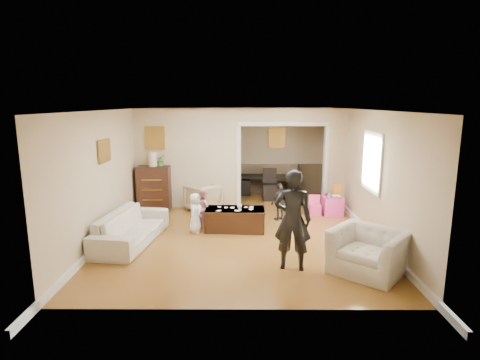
{
  "coord_description": "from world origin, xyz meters",
  "views": [
    {
      "loc": [
        0.04,
        -8.32,
        2.76
      ],
      "look_at": [
        0.0,
        0.2,
        1.05
      ],
      "focal_mm": 29.14,
      "sensor_mm": 36.0,
      "label": 1
    }
  ],
  "objects_px": {
    "dresser": "(154,188)",
    "adult_person": "(293,220)",
    "play_table": "(332,206)",
    "child_toddler": "(280,202)",
    "armchair_back": "(203,197)",
    "coffee_cup": "(240,207)",
    "cyan_cup": "(329,196)",
    "table_lamp": "(153,159)",
    "child_kneel_a": "(195,213)",
    "coffee_table": "(235,219)",
    "child_kneel_b": "(204,207)",
    "armchair_front": "(368,252)",
    "dining_table": "(268,185)",
    "sofa": "(131,227)"
  },
  "relations": [
    {
      "from": "armchair_front",
      "to": "dining_table",
      "type": "xyz_separation_m",
      "value": [
        -1.26,
        5.52,
        -0.06
      ]
    },
    {
      "from": "dresser",
      "to": "coffee_table",
      "type": "height_order",
      "value": "dresser"
    },
    {
      "from": "dining_table",
      "to": "adult_person",
      "type": "distance_m",
      "value": 5.39
    },
    {
      "from": "dresser",
      "to": "coffee_table",
      "type": "xyz_separation_m",
      "value": [
        2.13,
        -1.67,
        -0.33
      ]
    },
    {
      "from": "child_kneel_a",
      "to": "dining_table",
      "type": "bearing_deg",
      "value": -14.07
    },
    {
      "from": "dining_table",
      "to": "child_kneel_a",
      "type": "height_order",
      "value": "child_kneel_a"
    },
    {
      "from": "dining_table",
      "to": "adult_person",
      "type": "bearing_deg",
      "value": -74.64
    },
    {
      "from": "sofa",
      "to": "child_kneel_a",
      "type": "relative_size",
      "value": 2.49
    },
    {
      "from": "coffee_cup",
      "to": "play_table",
      "type": "height_order",
      "value": "coffee_cup"
    },
    {
      "from": "cyan_cup",
      "to": "child_kneel_a",
      "type": "distance_m",
      "value": 3.42
    },
    {
      "from": "armchair_back",
      "to": "child_kneel_a",
      "type": "distance_m",
      "value": 1.73
    },
    {
      "from": "dining_table",
      "to": "play_table",
      "type": "bearing_deg",
      "value": -40.8
    },
    {
      "from": "armchair_back",
      "to": "armchair_front",
      "type": "height_order",
      "value": "armchair_front"
    },
    {
      "from": "armchair_back",
      "to": "dining_table",
      "type": "xyz_separation_m",
      "value": [
        1.81,
        1.78,
        -0.04
      ]
    },
    {
      "from": "sofa",
      "to": "child_kneel_a",
      "type": "bearing_deg",
      "value": -54.38
    },
    {
      "from": "play_table",
      "to": "child_kneel_a",
      "type": "xyz_separation_m",
      "value": [
        -3.25,
        -1.37,
        0.2
      ]
    },
    {
      "from": "armchair_back",
      "to": "coffee_table",
      "type": "relative_size",
      "value": 0.59
    },
    {
      "from": "adult_person",
      "to": "child_toddler",
      "type": "relative_size",
      "value": 1.91
    },
    {
      "from": "play_table",
      "to": "cyan_cup",
      "type": "xyz_separation_m",
      "value": [
        -0.1,
        -0.05,
        0.27
      ]
    },
    {
      "from": "armchair_front",
      "to": "play_table",
      "type": "distance_m",
      "value": 3.39
    },
    {
      "from": "child_kneel_b",
      "to": "play_table",
      "type": "bearing_deg",
      "value": -90.38
    },
    {
      "from": "armchair_front",
      "to": "play_table",
      "type": "height_order",
      "value": "armchair_front"
    },
    {
      "from": "coffee_table",
      "to": "dining_table",
      "type": "relative_size",
      "value": 0.75
    },
    {
      "from": "cyan_cup",
      "to": "dining_table",
      "type": "relative_size",
      "value": 0.05
    },
    {
      "from": "dresser",
      "to": "adult_person",
      "type": "height_order",
      "value": "adult_person"
    },
    {
      "from": "armchair_back",
      "to": "dresser",
      "type": "height_order",
      "value": "dresser"
    },
    {
      "from": "child_toddler",
      "to": "dresser",
      "type": "bearing_deg",
      "value": -53.1
    },
    {
      "from": "coffee_table",
      "to": "table_lamp",
      "type": "bearing_deg",
      "value": 141.84
    },
    {
      "from": "armchair_front",
      "to": "table_lamp",
      "type": "bearing_deg",
      "value": 179.02
    },
    {
      "from": "table_lamp",
      "to": "adult_person",
      "type": "distance_m",
      "value": 4.85
    },
    {
      "from": "play_table",
      "to": "dresser",
      "type": "bearing_deg",
      "value": 174.31
    },
    {
      "from": "table_lamp",
      "to": "child_kneel_a",
      "type": "bearing_deg",
      "value": -54.94
    },
    {
      "from": "dresser",
      "to": "dining_table",
      "type": "bearing_deg",
      "value": 28.7
    },
    {
      "from": "armchair_back",
      "to": "play_table",
      "type": "height_order",
      "value": "armchair_back"
    },
    {
      "from": "coffee_table",
      "to": "child_kneel_b",
      "type": "bearing_deg",
      "value": 156.8
    },
    {
      "from": "table_lamp",
      "to": "dining_table",
      "type": "bearing_deg",
      "value": 28.7
    },
    {
      "from": "play_table",
      "to": "dining_table",
      "type": "xyz_separation_m",
      "value": [
        -1.45,
        2.14,
        0.07
      ]
    },
    {
      "from": "dresser",
      "to": "child_kneel_a",
      "type": "xyz_separation_m",
      "value": [
        1.28,
        -1.82,
        -0.14
      ]
    },
    {
      "from": "sofa",
      "to": "adult_person",
      "type": "xyz_separation_m",
      "value": [
        3.04,
        -1.22,
        0.54
      ]
    },
    {
      "from": "armchair_front",
      "to": "dresser",
      "type": "height_order",
      "value": "dresser"
    },
    {
      "from": "sofa",
      "to": "armchair_front",
      "type": "distance_m",
      "value": 4.48
    },
    {
      "from": "table_lamp",
      "to": "play_table",
      "type": "height_order",
      "value": "table_lamp"
    },
    {
      "from": "dresser",
      "to": "table_lamp",
      "type": "relative_size",
      "value": 3.18
    },
    {
      "from": "coffee_cup",
      "to": "cyan_cup",
      "type": "height_order",
      "value": "coffee_cup"
    },
    {
      "from": "coffee_table",
      "to": "child_toddler",
      "type": "height_order",
      "value": "child_toddler"
    },
    {
      "from": "dining_table",
      "to": "child_kneel_a",
      "type": "bearing_deg",
      "value": -102.2
    },
    {
      "from": "sofa",
      "to": "coffee_table",
      "type": "xyz_separation_m",
      "value": [
        2.05,
        0.79,
        -0.07
      ]
    },
    {
      "from": "play_table",
      "to": "child_toddler",
      "type": "distance_m",
      "value": 1.45
    },
    {
      "from": "coffee_cup",
      "to": "sofa",
      "type": "bearing_deg",
      "value": -160.99
    },
    {
      "from": "dresser",
      "to": "child_toddler",
      "type": "distance_m",
      "value": 3.31
    }
  ]
}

